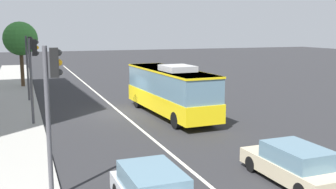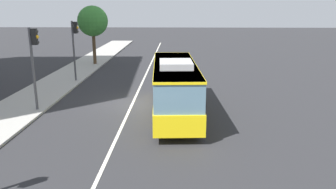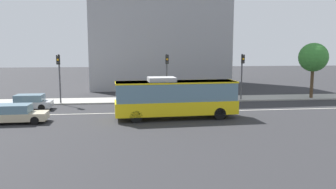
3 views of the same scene
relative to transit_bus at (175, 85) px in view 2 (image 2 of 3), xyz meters
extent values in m
plane|color=#28282B|center=(2.10, 2.89, -1.81)|extent=(160.00, 160.00, 0.00)
cube|color=#9E9B93|center=(2.10, 10.02, -1.74)|extent=(80.00, 3.81, 0.14)
cube|color=silver|center=(2.10, 2.89, -1.80)|extent=(76.00, 0.16, 0.01)
cube|color=yellow|center=(0.02, 0.00, -0.83)|extent=(10.12, 3.03, 1.10)
cube|color=slate|center=(0.02, 0.00, 0.50)|extent=(9.92, 2.95, 1.58)
cube|color=yellow|center=(0.02, 0.00, 1.23)|extent=(10.02, 3.00, 0.12)
cube|color=#B2B2B2|center=(-1.17, -0.06, 1.47)|extent=(2.29, 1.92, 0.36)
cylinder|color=black|center=(3.36, 1.28, -1.31)|extent=(1.01, 0.35, 1.00)
cylinder|color=black|center=(3.48, -0.91, -1.31)|extent=(1.01, 0.35, 1.00)
cylinder|color=black|center=(-3.43, 0.92, -1.31)|extent=(1.01, 0.35, 1.00)
cylinder|color=black|center=(-3.31, -1.28, -1.31)|extent=(1.01, 0.35, 1.00)
cylinder|color=#47474C|center=(0.24, 8.65, 0.79)|extent=(0.16, 0.16, 5.20)
cube|color=black|center=(0.25, 8.37, 2.84)|extent=(0.33, 0.29, 0.96)
sphere|color=#2D2D2D|center=(0.25, 8.22, 3.16)|extent=(0.22, 0.22, 0.22)
sphere|color=#F9A514|center=(0.25, 8.22, 2.84)|extent=(0.22, 0.22, 0.22)
sphere|color=#2D2D2D|center=(0.25, 8.22, 2.52)|extent=(0.22, 0.22, 0.22)
cylinder|color=#47474C|center=(8.62, 8.69, 0.79)|extent=(0.16, 0.16, 5.20)
cube|color=black|center=(8.62, 8.41, 2.84)|extent=(0.32, 0.28, 0.96)
sphere|color=#2D2D2D|center=(8.61, 8.26, 3.16)|extent=(0.22, 0.22, 0.22)
sphere|color=#F9A514|center=(8.61, 8.26, 2.84)|extent=(0.22, 0.22, 0.22)
sphere|color=#2D2D2D|center=(8.61, 8.26, 2.52)|extent=(0.22, 0.22, 0.22)
cylinder|color=#4C3823|center=(17.17, 9.07, -0.02)|extent=(0.36, 0.36, 3.57)
sphere|color=#387F33|center=(17.17, 9.07, 2.99)|extent=(3.28, 3.28, 3.28)
camera|label=1|loc=(-24.28, 9.17, 3.92)|focal=42.46mm
camera|label=2|loc=(-19.68, -0.16, 4.67)|focal=35.89mm
camera|label=3|loc=(-3.83, -26.70, 3.90)|focal=35.39mm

